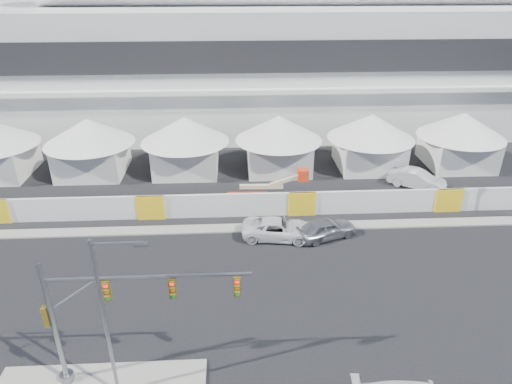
{
  "coord_description": "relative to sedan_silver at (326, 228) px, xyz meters",
  "views": [
    {
      "loc": [
        0.62,
        -17.6,
        18.08
      ],
      "look_at": [
        2.07,
        10.0,
        4.36
      ],
      "focal_mm": 32.0,
      "sensor_mm": 36.0,
      "label": 1
    }
  ],
  "objects": [
    {
      "name": "ground",
      "position": [
        -7.26,
        -10.92,
        -0.78
      ],
      "size": [
        160.0,
        160.0,
        0.0
      ],
      "primitive_type": "plane",
      "color": "black",
      "rests_on": "ground"
    },
    {
      "name": "far_curb",
      "position": [
        12.74,
        1.58,
        -0.72
      ],
      "size": [
        80.0,
        1.2,
        0.12
      ],
      "primitive_type": "cube",
      "color": "gray",
      "rests_on": "ground"
    },
    {
      "name": "stadium",
      "position": [
        1.45,
        30.58,
        8.67
      ],
      "size": [
        80.0,
        24.8,
        21.98
      ],
      "color": "silver",
      "rests_on": "ground"
    },
    {
      "name": "tent_row",
      "position": [
        -6.76,
        13.08,
        2.37
      ],
      "size": [
        53.4,
        8.4,
        5.4
      ],
      "color": "silver",
      "rests_on": "ground"
    },
    {
      "name": "hoarding_fence",
      "position": [
        -1.26,
        3.58,
        0.22
      ],
      "size": [
        70.0,
        0.25,
        2.0
      ],
      "primitive_type": "cube",
      "color": "silver",
      "rests_on": "ground"
    },
    {
      "name": "sedan_silver",
      "position": [
        0.0,
        0.0,
        0.0
      ],
      "size": [
        3.28,
        4.9,
        1.55
      ],
      "primitive_type": "imported",
      "rotation": [
        0.0,
        0.0,
        1.92
      ],
      "color": "#9F9EA3",
      "rests_on": "ground"
    },
    {
      "name": "pickup_curb",
      "position": [
        -3.49,
        0.18,
        -0.04
      ],
      "size": [
        3.12,
        5.58,
        1.48
      ],
      "primitive_type": "imported",
      "rotation": [
        0.0,
        0.0,
        1.44
      ],
      "color": "white",
      "rests_on": "ground"
    },
    {
      "name": "lot_car_a",
      "position": [
        9.85,
        8.04,
        0.05
      ],
      "size": [
        4.32,
        5.07,
        1.64
      ],
      "primitive_type": "imported",
      "rotation": [
        0.0,
        0.0,
        0.95
      ],
      "color": "silver",
      "rests_on": "ground"
    },
    {
      "name": "traffic_mast",
      "position": [
        -12.85,
        -12.36,
        3.19
      ],
      "size": [
        9.3,
        0.66,
        6.79
      ],
      "color": "gray",
      "rests_on": "median_island"
    },
    {
      "name": "streetlight_median",
      "position": [
        -12.1,
        -13.19,
        4.2
      ],
      "size": [
        2.33,
        0.23,
        8.4
      ],
      "color": "slate",
      "rests_on": "median_island"
    },
    {
      "name": "boom_lift",
      "position": [
        -4.93,
        5.1,
        0.13
      ],
      "size": [
        6.66,
        1.62,
        3.38
      ],
      "rotation": [
        0.0,
        0.0,
        -0.03
      ],
      "color": "red",
      "rests_on": "ground"
    }
  ]
}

